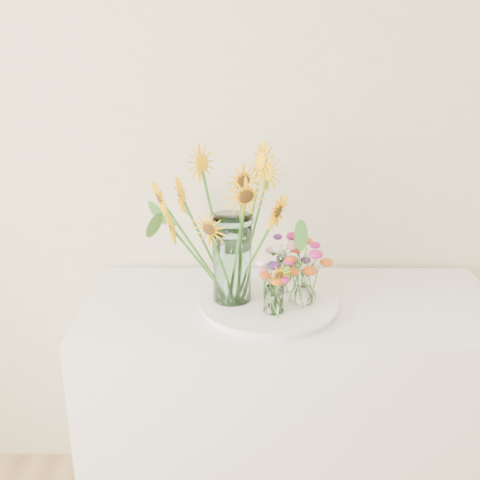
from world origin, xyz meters
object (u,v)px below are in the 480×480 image
at_px(tray, 268,305).
at_px(small_vase_a, 274,297).
at_px(mason_jar, 232,259).
at_px(counter, 288,414).
at_px(small_vase_c, 286,273).
at_px(small_vase_b, 304,288).

xyz_separation_m(tray, small_vase_a, (0.01, -0.08, 0.07)).
bearing_deg(tray, small_vase_a, -81.33).
bearing_deg(mason_jar, tray, -4.06).
bearing_deg(counter, small_vase_c, 107.62).
distance_m(counter, mason_jar, 0.65).
relative_size(small_vase_a, small_vase_b, 0.97).
relative_size(counter, small_vase_b, 12.48).
bearing_deg(small_vase_c, small_vase_b, -65.64).
bearing_deg(mason_jar, small_vase_c, 24.80).
relative_size(tray, small_vase_a, 4.00).
relative_size(mason_jar, small_vase_b, 2.63).
height_order(counter, mason_jar, mason_jar).
bearing_deg(small_vase_c, counter, -72.38).
bearing_deg(mason_jar, small_vase_a, -35.04).
bearing_deg(mason_jar, counter, 9.98).
bearing_deg(small_vase_a, mason_jar, 144.96).
relative_size(tray, mason_jar, 1.48).
distance_m(small_vase_a, small_vase_c, 0.18).
relative_size(mason_jar, small_vase_c, 2.44).
distance_m(tray, small_vase_b, 0.14).
distance_m(tray, mason_jar, 0.20).
distance_m(mason_jar, small_vase_c, 0.22).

